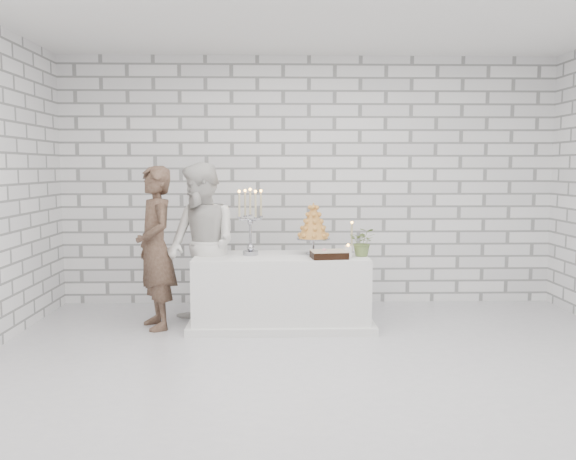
% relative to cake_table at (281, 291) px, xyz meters
% --- Properties ---
extents(ground, '(6.00, 5.00, 0.01)m').
position_rel_cake_table_xyz_m(ground, '(0.35, -1.39, -0.38)').
color(ground, silver).
rests_on(ground, ground).
extents(wall_back, '(6.00, 0.01, 3.00)m').
position_rel_cake_table_xyz_m(wall_back, '(0.35, 1.11, 1.12)').
color(wall_back, white).
rests_on(wall_back, ground).
extents(wall_front, '(6.00, 0.01, 3.00)m').
position_rel_cake_table_xyz_m(wall_front, '(0.35, -3.89, 1.12)').
color(wall_front, white).
rests_on(wall_front, ground).
extents(cake_table, '(1.80, 0.80, 0.75)m').
position_rel_cake_table_xyz_m(cake_table, '(0.00, 0.00, 0.00)').
color(cake_table, white).
rests_on(cake_table, ground).
extents(groom, '(0.64, 0.73, 1.69)m').
position_rel_cake_table_xyz_m(groom, '(-1.30, -0.05, 0.47)').
color(groom, '#3D281D').
rests_on(groom, ground).
extents(bride, '(1.04, 1.06, 1.72)m').
position_rel_cake_table_xyz_m(bride, '(-0.82, -0.02, 0.49)').
color(bride, silver).
rests_on(bride, ground).
extents(candelabra, '(0.36, 0.36, 0.71)m').
position_rel_cake_table_xyz_m(candelabra, '(-0.32, 0.03, 0.73)').
color(candelabra, '#9C9CA6').
rests_on(candelabra, cake_table).
extents(croquembouche, '(0.46, 0.46, 0.55)m').
position_rel_cake_table_xyz_m(croquembouche, '(0.34, 0.09, 0.65)').
color(croquembouche, '#B87834').
rests_on(croquembouche, cake_table).
extents(chocolate_cake, '(0.39, 0.30, 0.08)m').
position_rel_cake_table_xyz_m(chocolate_cake, '(0.49, -0.21, 0.42)').
color(chocolate_cake, black).
rests_on(chocolate_cake, cake_table).
extents(pillar_candle, '(0.09, 0.09, 0.12)m').
position_rel_cake_table_xyz_m(pillar_candle, '(0.68, -0.17, 0.44)').
color(pillar_candle, white).
rests_on(pillar_candle, cake_table).
extents(extra_taper, '(0.08, 0.08, 0.32)m').
position_rel_cake_table_xyz_m(extra_taper, '(0.77, 0.17, 0.54)').
color(extra_taper, '#C2B487').
rests_on(extra_taper, cake_table).
extents(flowers, '(0.31, 0.29, 0.30)m').
position_rel_cake_table_xyz_m(flowers, '(0.85, -0.07, 0.52)').
color(flowers, '#47662C').
rests_on(flowers, cake_table).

